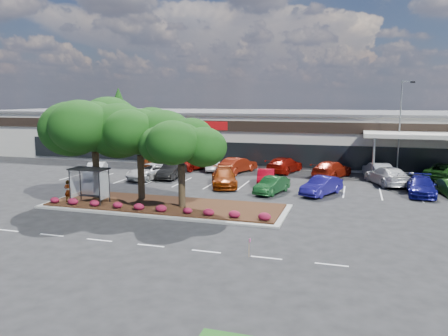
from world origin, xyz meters
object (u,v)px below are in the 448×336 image
(survey_stake, at_px, (249,245))
(car_0, at_px, (96,170))
(light_pole, at_px, (400,135))
(car_1, at_px, (150,171))

(survey_stake, xyz_separation_m, car_0, (-20.13, 17.41, 0.13))
(light_pole, xyz_separation_m, car_0, (-29.33, -9.26, -3.56))
(car_1, bearing_deg, survey_stake, -33.28)
(light_pole, bearing_deg, car_1, -160.75)
(car_0, relative_size, car_1, 0.84)
(car_0, bearing_deg, car_1, -11.53)
(survey_stake, distance_m, car_0, 26.62)
(car_0, bearing_deg, survey_stake, -62.23)
(car_0, xyz_separation_m, car_1, (5.57, 0.97, -0.00))
(light_pole, distance_m, car_0, 30.96)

